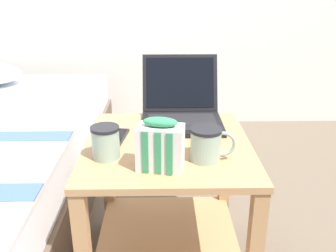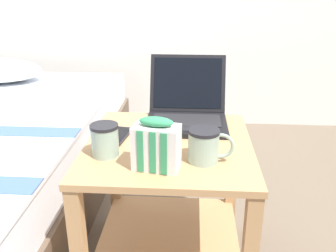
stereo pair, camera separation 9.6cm
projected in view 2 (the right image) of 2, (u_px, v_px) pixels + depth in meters
The scene contains 6 objects.
bedside_table at pixel (169, 191), 1.35m from camera, with size 0.57×0.60×0.54m.
laptop at pixel (187, 110), 1.45m from camera, with size 0.31×0.33×0.23m.
mug_front_left at pixel (205, 144), 1.13m from camera, with size 0.14×0.10×0.10m.
mug_front_right at pixel (105, 138), 1.18m from camera, with size 0.09×0.13×0.10m.
snack_bag at pixel (156, 145), 1.09m from camera, with size 0.15×0.10×0.16m.
cell_phone at pixel (116, 135), 1.33m from camera, with size 0.10×0.16×0.01m.
Camera 2 is at (0.08, -1.17, 1.07)m, focal length 40.00 mm.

